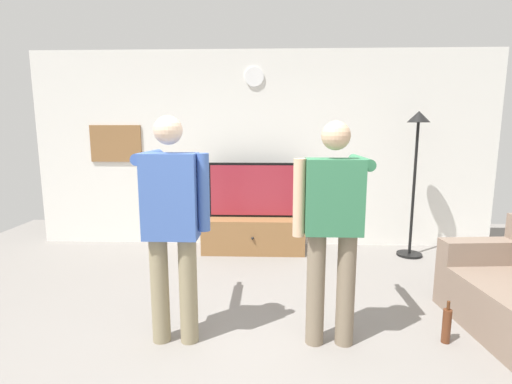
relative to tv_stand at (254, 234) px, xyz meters
The scene contains 10 objects.
ground_plane 2.61m from the tv_stand, 87.29° to the right, with size 8.40×8.40×0.00m, color gray.
back_wall 1.18m from the tv_stand, 70.62° to the left, with size 6.40×0.10×2.70m, color silver.
tv_stand is the anchor object (origin of this frame).
television 0.60m from the tv_stand, 90.00° to the left, with size 1.21×0.07×0.74m.
wall_clock 2.12m from the tv_stand, 90.00° to the left, with size 0.26×0.26×0.03m, color white.
framed_picture 2.31m from the tv_stand, behind, with size 0.72×0.04×0.51m, color olive.
floor_lamp 2.34m from the tv_stand, ahead, with size 0.32×0.32×1.87m.
person_standing_nearer_lamp 2.44m from the tv_stand, 102.91° to the right, with size 0.58×0.78×1.75m.
person_standing_nearer_couch 2.46m from the tv_stand, 72.90° to the right, with size 0.60×0.78×1.71m.
beverage_bottle 2.74m from the tv_stand, 54.13° to the right, with size 0.07×0.07×0.34m.
Camera 1 is at (0.10, -2.44, 1.67)m, focal length 26.90 mm.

